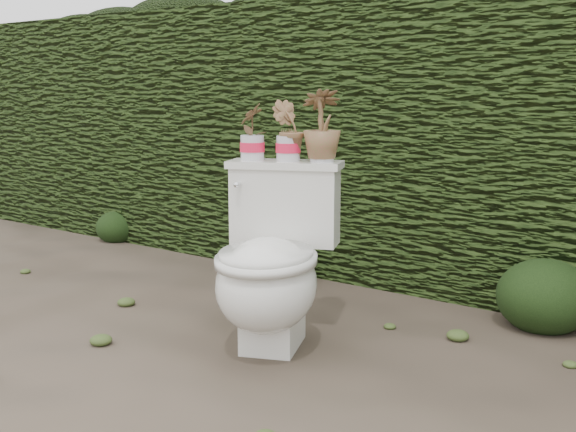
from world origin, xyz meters
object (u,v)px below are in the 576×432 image
Objects in this scene: potted_plant_center at (288,132)px; potted_plant_left at (252,133)px; potted_plant_right at (322,127)px; toilet at (271,267)px.

potted_plant_left is at bearing -6.74° from potted_plant_center.
potted_plant_center is at bearing -31.05° from potted_plant_right.
toilet is 2.69× the size of potted_plant_right.
potted_plant_right is (0.06, 0.29, 0.57)m from toilet.
potted_plant_center is (-0.08, 0.23, 0.55)m from toilet.
potted_plant_right is (0.14, 0.06, 0.02)m from potted_plant_center.
toilet is 0.64m from potted_plant_right.
toilet is 0.61m from potted_plant_left.
potted_plant_center reaches higher than toilet.
potted_plant_left is at bearing 121.88° from toilet.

